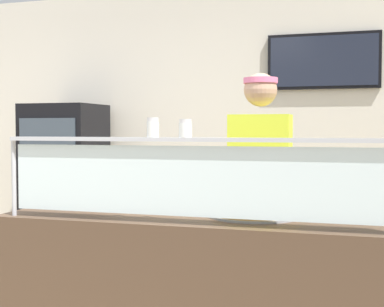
# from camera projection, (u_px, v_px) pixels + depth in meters

# --- Properties ---
(shop_rear_unit) EXTENTS (6.62, 0.13, 2.70)m
(shop_rear_unit) POSITION_uv_depth(u_px,v_px,m) (274.00, 135.00, 4.92)
(shop_rear_unit) COLOR silver
(shop_rear_unit) RESTS_ON ground
(serving_counter) EXTENTS (2.22, 0.73, 0.95)m
(serving_counter) POSITION_uv_depth(u_px,v_px,m) (213.00, 304.00, 2.93)
(serving_counter) COLOR #4C3828
(serving_counter) RESTS_ON ground
(sneeze_guard) EXTENTS (2.04, 0.06, 0.42)m
(sneeze_guard) POSITION_uv_depth(u_px,v_px,m) (197.00, 169.00, 2.61)
(sneeze_guard) COLOR #B2B5BC
(sneeze_guard) RESTS_ON serving_counter
(pizza_tray) EXTENTS (0.49, 0.49, 0.04)m
(pizza_tray) POSITION_uv_depth(u_px,v_px,m) (254.00, 213.00, 2.89)
(pizza_tray) COLOR #9EA0A8
(pizza_tray) RESTS_ON serving_counter
(pizza_server) EXTENTS (0.13, 0.29, 0.01)m
(pizza_server) POSITION_uv_depth(u_px,v_px,m) (258.00, 210.00, 2.86)
(pizza_server) COLOR #ADAFB7
(pizza_server) RESTS_ON pizza_tray
(parmesan_shaker) EXTENTS (0.06, 0.06, 0.10)m
(parmesan_shaker) POSITION_uv_depth(u_px,v_px,m) (153.00, 129.00, 2.66)
(parmesan_shaker) COLOR white
(parmesan_shaker) RESTS_ON sneeze_guard
(pepper_flake_shaker) EXTENTS (0.06, 0.06, 0.09)m
(pepper_flake_shaker) POSITION_uv_depth(u_px,v_px,m) (185.00, 130.00, 2.62)
(pepper_flake_shaker) COLOR white
(pepper_flake_shaker) RESTS_ON sneeze_guard
(worker_figure) EXTENTS (0.41, 0.50, 1.76)m
(worker_figure) POSITION_uv_depth(u_px,v_px,m) (261.00, 193.00, 3.46)
(worker_figure) COLOR #23232D
(worker_figure) RESTS_ON ground
(drink_fridge) EXTENTS (0.64, 0.60, 1.64)m
(drink_fridge) POSITION_uv_depth(u_px,v_px,m) (65.00, 193.00, 5.06)
(drink_fridge) COLOR black
(drink_fridge) RESTS_ON ground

